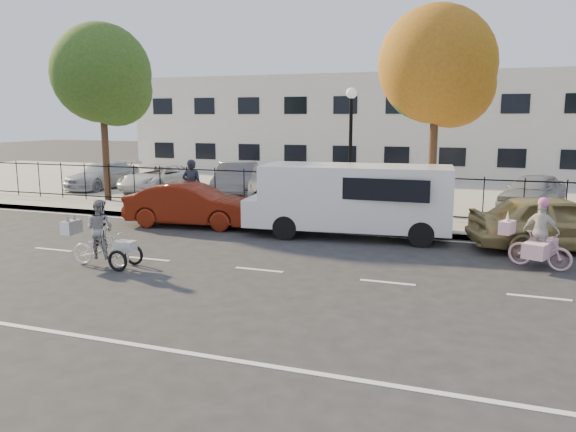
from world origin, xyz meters
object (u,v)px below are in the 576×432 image
at_px(gold_sedan, 555,223).
at_px(pedestrian, 192,186).
at_px(lamppost, 351,130).
at_px(red_sedan, 192,205).
at_px(white_van, 352,197).
at_px(lot_car_b, 158,178).
at_px(lot_car_a, 103,175).
at_px(unicorn_bike, 539,242).
at_px(zebra_trike, 101,240).
at_px(lot_car_c, 237,180).
at_px(lot_car_d, 533,192).

height_order(gold_sedan, pedestrian, pedestrian).
xyz_separation_m(lamppost, red_sedan, (-4.64, -2.58, -2.41)).
relative_size(lamppost, red_sedan, 1.02).
bearing_deg(white_van, lot_car_b, 144.21).
xyz_separation_m(gold_sedan, lot_car_a, (-19.19, 6.05, 0.01)).
distance_m(lamppost, white_van, 3.15).
bearing_deg(lot_car_a, pedestrian, -28.70).
bearing_deg(lamppost, unicorn_bike, -38.07).
bearing_deg(lot_car_b, zebra_trike, -60.62).
bearing_deg(unicorn_bike, lot_car_c, 77.37).
bearing_deg(lot_car_a, lot_car_d, 3.60).
distance_m(zebra_trike, lot_car_b, 12.80).
bearing_deg(white_van, gold_sedan, -4.69).
height_order(unicorn_bike, lot_car_a, unicorn_bike).
xyz_separation_m(lamppost, lot_car_c, (-5.68, 3.16, -2.23)).
xyz_separation_m(lot_car_a, lot_car_d, (19.00, 0.02, 0.06)).
bearing_deg(lot_car_d, gold_sedan, -67.66).
distance_m(zebra_trike, lot_car_a, 14.49).
bearing_deg(lot_car_c, lot_car_a, 159.09).
bearing_deg(white_van, pedestrian, 161.33).
xyz_separation_m(pedestrian, lot_car_a, (-7.52, 4.74, -0.34)).
bearing_deg(lot_car_a, lot_car_c, -1.08).
bearing_deg(lot_car_b, unicorn_bike, -24.82).
xyz_separation_m(gold_sedan, pedestrian, (-11.67, 1.31, 0.35)).
distance_m(unicorn_bike, lot_car_a, 20.36).
distance_m(lamppost, lot_car_b, 10.86).
relative_size(lamppost, lot_car_a, 1.02).
distance_m(lamppost, unicorn_bike, 7.57).
xyz_separation_m(zebra_trike, gold_sedan, (10.35, 5.43, 0.13)).
bearing_deg(red_sedan, lot_car_c, 3.93).
bearing_deg(white_van, lot_car_c, 132.99).
distance_m(red_sedan, lot_car_c, 5.84).
bearing_deg(unicorn_bike, lot_car_a, 87.52).
bearing_deg(lot_car_b, lot_car_d, 2.96).
bearing_deg(lot_car_a, zebra_trike, -48.89).
bearing_deg(white_van, lot_car_d, 43.49).
bearing_deg(zebra_trike, red_sedan, 2.91).
height_order(zebra_trike, pedestrian, pedestrian).
bearing_deg(lot_car_d, lot_car_c, -156.42).
height_order(zebra_trike, lot_car_b, zebra_trike).
height_order(pedestrian, lot_car_a, pedestrian).
relative_size(gold_sedan, lot_car_b, 1.01).
xyz_separation_m(pedestrian, lot_car_d, (11.49, 4.76, -0.28)).
xyz_separation_m(zebra_trike, lot_car_d, (10.17, 11.50, 0.20)).
relative_size(white_van, red_sedan, 1.45).
height_order(lot_car_a, lot_car_c, lot_car_c).
xyz_separation_m(pedestrian, lot_car_b, (-4.42, 4.71, -0.35)).
xyz_separation_m(zebra_trike, unicorn_bike, (9.82, 3.32, 0.00)).
relative_size(lamppost, white_van, 0.70).
xyz_separation_m(white_van, lot_car_c, (-6.34, 5.56, -0.30)).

